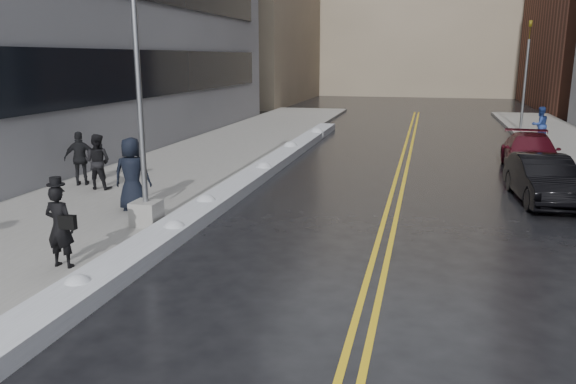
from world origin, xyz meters
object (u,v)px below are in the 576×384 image
Objects in this scene: pedestrian_c at (132,174)px; pedestrian_d at (81,158)px; traffic_signal at (526,72)px; pedestrian_b at (98,162)px; car_maroon at (530,153)px; car_black at (543,179)px; pedestrian_fedora at (60,227)px; lamppost at (141,129)px; pedestrian_east at (540,125)px.

pedestrian_d is (-3.16, 2.37, -0.12)m from pedestrian_c.
traffic_signal is 3.02× the size of pedestrian_c.
pedestrian_b is at bearing -53.14° from pedestrian_c.
pedestrian_b is 15.51m from car_maroon.
pedestrian_c is 3.95m from pedestrian_d.
traffic_signal reaches higher than pedestrian_d.
pedestrian_b is at bearing -149.33° from car_maroon.
traffic_signal is 24.53m from pedestrian_c.
pedestrian_c reaches higher than car_black.
car_maroon is at bearing -127.56° from pedestrian_fedora.
car_maroon is (0.40, 4.87, 0.00)m from car_black.
pedestrian_b is 0.37× the size of car_maroon.
car_black is (-1.75, -16.56, -2.72)m from traffic_signal.
traffic_signal is (11.80, 22.00, 0.87)m from lamppost.
pedestrian_b is 0.87× the size of pedestrian_c.
pedestrian_d is 0.42× the size of car_black.
car_black is (14.22, 1.87, -0.34)m from pedestrian_d.
lamppost is 4.60× the size of pedestrian_fedora.
pedestrian_c is at bearing 118.35° from pedestrian_d.
car_black is at bearing -91.22° from car_maroon.
lamppost reaches higher than pedestrian_d.
lamppost is 3.83× the size of pedestrian_c.
pedestrian_c reaches higher than pedestrian_fedora.
pedestrian_fedora is 17.08m from car_maroon.
pedestrian_fedora is 13.32m from car_black.
pedestrian_b is 0.89m from pedestrian_d.
pedestrian_d is (-3.91, 6.56, 0.05)m from pedestrian_fedora.
lamppost is at bearing 133.48° from pedestrian_b.
pedestrian_d is 0.37× the size of car_maroon.
pedestrian_fedora is 0.95× the size of pedestrian_b.
lamppost is 1.83× the size of car_black.
car_maroon is (14.63, 6.74, -0.33)m from pedestrian_d.
pedestrian_d is at bearing -130.91° from traffic_signal.
car_black is (-1.84, -11.59, -0.34)m from pedestrian_east.
traffic_signal is 3.45× the size of pedestrian_b.
pedestrian_fedora reaches higher than car_maroon.
lamppost is 24.98m from traffic_signal.
pedestrian_b reaches higher than car_black.
pedestrian_fedora is at bearing 30.99° from pedestrian_east.
car_maroon is (-1.34, -11.68, -2.71)m from traffic_signal.
pedestrian_east is at bearing -164.80° from pedestrian_d.
traffic_signal is at bearing 86.94° from car_maroon.
pedestrian_b reaches higher than pedestrian_fedora.
pedestrian_c is 1.14× the size of pedestrian_d.
traffic_signal is at bearing 79.35° from car_black.
pedestrian_east is (0.10, -4.97, -2.38)m from traffic_signal.
pedestrian_fedora is at bearing 96.04° from pedestrian_d.
pedestrian_b is 20.56m from pedestrian_east.
pedestrian_c is at bearing -163.66° from car_black.
pedestrian_b is (-15.14, -18.77, -2.38)m from traffic_signal.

